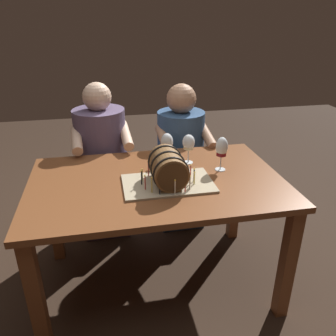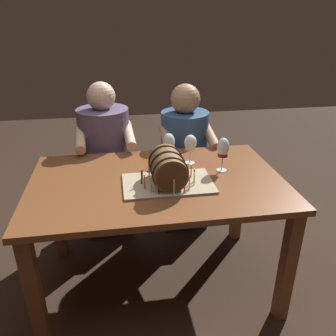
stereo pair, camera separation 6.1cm
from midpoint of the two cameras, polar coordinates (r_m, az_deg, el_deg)
The scene contains 8 objects.
ground_plane at distance 2.37m, azimuth -0.81°, elevation -18.46°, with size 8.00×8.00×0.00m, color #332319.
dining_table at distance 1.98m, azimuth -0.92°, elevation -4.72°, with size 1.44×0.90×0.75m.
barrel_cake at distance 1.84m, azimuth 0.95°, elevation -0.35°, with size 0.50×0.30×0.20m.
wine_glass_red at distance 2.01m, azimuth 10.12°, elevation 3.15°, with size 0.07×0.07×0.21m.
wine_glass_amber at distance 2.10m, azimuth 0.96°, elevation 4.21°, with size 0.08×0.08×0.19m.
wine_glass_white at distance 2.10m, azimuth 4.62°, elevation 4.09°, with size 0.08×0.08×0.19m.
person_seated_left at distance 2.61m, azimuth -9.62°, elevation 0.59°, with size 0.42×0.50×1.19m.
person_seated_right at distance 2.67m, azimuth 3.37°, elevation 1.00°, with size 0.40×0.48×1.15m.
Camera 2 is at (-0.21, -1.71, 1.62)m, focal length 36.24 mm.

